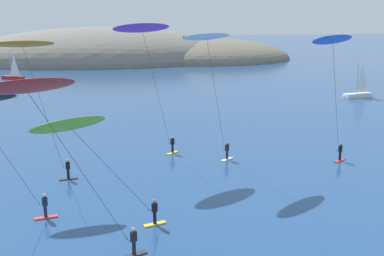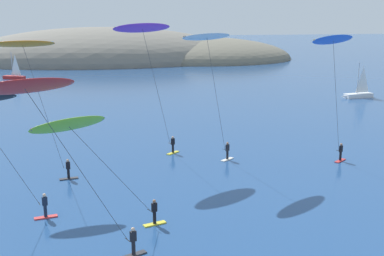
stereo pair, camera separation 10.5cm
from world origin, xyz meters
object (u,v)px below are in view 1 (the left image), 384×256
Objects in this scene: kitesurfer_white at (209,48)px; kitesurfer_red at (35,102)px; sailboat_far at (12,76)px; kitesurfer_blue at (333,49)px; kitesurfer_lime at (78,134)px; sailboat_near at (356,94)px; kitesurfer_orange at (27,59)px; kitesurfer_purple at (144,37)px.

kitesurfer_red is at bearing -126.09° from kitesurfer_white.
kitesurfer_blue is at bearing -62.07° from sailboat_far.
kitesurfer_lime is at bearing -79.12° from sailboat_far.
kitesurfer_red is at bearing -133.36° from sailboat_near.
sailboat_far is 0.49× the size of kitesurfer_blue.
kitesurfer_blue is (-21.98, -32.56, 9.70)m from sailboat_near.
kitesurfer_lime is (15.34, -79.82, 6.17)m from sailboat_far.
kitesurfer_orange is at bearing -145.85° from sailboat_near.
kitesurfer_lime is 13.24m from kitesurfer_orange.
sailboat_near is at bearing 34.15° from kitesurfer_orange.
kitesurfer_orange is at bearing 107.15° from kitesurfer_lime.
kitesurfer_white is 21.09m from kitesurfer_red.
kitesurfer_orange is at bearing -154.14° from kitesurfer_purple.
kitesurfer_orange is 0.98× the size of kitesurfer_blue.
kitesurfer_purple reaches higher than kitesurfer_white.
kitesurfer_white is at bearing 53.91° from kitesurfer_red.
kitesurfer_red is at bearing -147.01° from kitesurfer_blue.
kitesurfer_orange reaches higher than kitesurfer_red.
kitesurfer_blue reaches higher than kitesurfer_red.
kitesurfer_purple reaches higher than sailboat_near.
kitesurfer_blue is at bearing -124.02° from sailboat_near.
kitesurfer_white is at bearing 5.66° from kitesurfer_orange.
kitesurfer_lime is (-5.61, -16.86, -4.47)m from kitesurfer_purple.
kitesurfer_purple is 6.03m from kitesurfer_white.
sailboat_far is at bearing 111.49° from kitesurfer_white.
kitesurfer_red reaches higher than kitesurfer_lime.
kitesurfer_white is at bearing -31.58° from kitesurfer_purple.
kitesurfer_blue is at bearing -2.05° from kitesurfer_orange.
kitesurfer_blue reaches higher than kitesurfer_lime.
kitesurfer_white reaches higher than kitesurfer_red.
sailboat_near is 0.52× the size of kitesurfer_orange.
kitesurfer_white is 1.01× the size of kitesurfer_blue.
kitesurfer_blue is 1.11× the size of kitesurfer_red.
kitesurfer_orange is 24.74m from kitesurfer_blue.
kitesurfer_red is (13.62, -83.10, 8.61)m from sailboat_far.
kitesurfer_white is 17.77m from kitesurfer_lime.
kitesurfer_lime is at bearing -127.88° from kitesurfer_white.
kitesurfer_lime reaches higher than sailboat_far.
kitesurfer_purple reaches higher than kitesurfer_blue.
kitesurfer_blue is 27.02m from kitesurfer_red.
kitesurfer_orange is at bearing 177.95° from kitesurfer_blue.
kitesurfer_purple is at bearing 71.60° from kitesurfer_lime.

